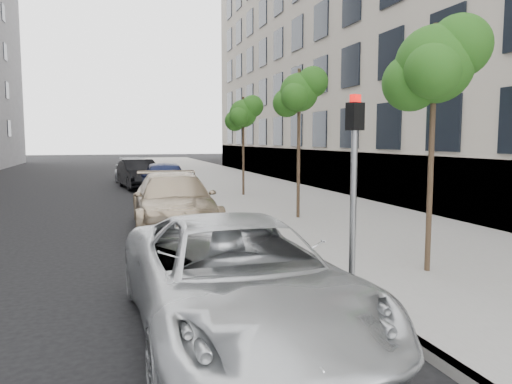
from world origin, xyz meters
name	(u,v)px	position (x,y,z in m)	size (l,w,h in m)	color
ground	(291,325)	(0.00, 0.00, 0.00)	(160.00, 160.00, 0.00)	black
sidewalk	(221,179)	(4.30, 24.00, 0.07)	(6.40, 72.00, 0.14)	gray
curb	(170,180)	(1.18, 24.00, 0.07)	(0.15, 72.00, 0.14)	#9E9B93
tree_near	(436,64)	(3.23, 1.50, 3.83)	(1.70, 1.50, 4.53)	#38281C
tree_mid	(300,93)	(3.23, 8.00, 3.91)	(1.54, 1.34, 4.54)	#38281C
tree_far	(244,114)	(3.23, 14.50, 3.60)	(1.56, 1.36, 4.24)	#38281C
signal_pole	(354,170)	(1.30, 0.77, 2.06)	(0.29, 0.25, 3.06)	#939699
minivan	(236,279)	(-0.81, -0.16, 0.76)	(2.51, 5.45, 1.51)	silver
suv	(174,202)	(-0.62, 7.70, 0.78)	(2.19, 5.40, 1.57)	tan
sedan_blue	(165,180)	(-0.10, 14.92, 0.81)	(1.92, 4.77, 1.63)	#11183A
sedan_black	(139,174)	(-0.89, 20.15, 0.74)	(1.56, 4.49, 1.48)	black
sedan_rear	(132,169)	(-0.97, 25.39, 0.70)	(1.95, 4.81, 1.40)	#94969B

